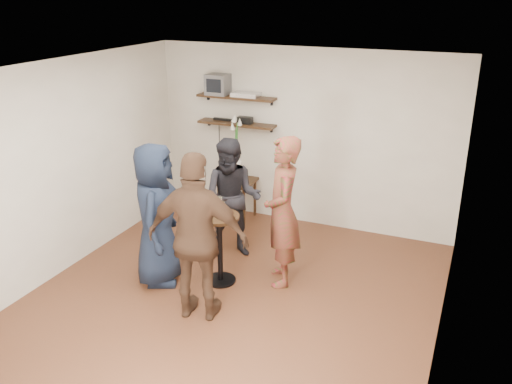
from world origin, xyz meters
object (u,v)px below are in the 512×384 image
side_table (237,186)px  person_plaid (282,212)px  crt_monitor (218,84)px  dvd_deck (246,95)px  radio (245,120)px  person_dark (232,199)px  drinks_table (220,240)px  person_navy (156,215)px  person_brown (198,238)px

side_table → person_plaid: size_ratio=0.34×
crt_monitor → dvd_deck: size_ratio=0.80×
radio → person_plaid: bearing=-53.8°
dvd_deck → person_plaid: dvd_deck is taller
radio → side_table: radio is taller
crt_monitor → radio: size_ratio=1.45×
person_dark → person_plaid: bearing=-39.5°
crt_monitor → person_plaid: crt_monitor is taller
drinks_table → person_navy: size_ratio=0.50×
side_table → person_dark: 1.22m
side_table → drinks_table: bearing=-71.0°
crt_monitor → person_dark: size_ratio=0.20×
person_plaid → dvd_deck: bearing=-168.8°
drinks_table → person_dark: size_ratio=0.55×
crt_monitor → radio: bearing=0.0°
side_table → person_brown: (0.75, -2.55, 0.40)m
dvd_deck → person_navy: dvd_deck is taller
side_table → person_dark: person_dark is taller
dvd_deck → drinks_table: dvd_deck is taller
radio → person_dark: bearing=-73.0°
side_table → dvd_deck: bearing=64.3°
person_brown → radio: bearing=-85.5°
side_table → person_brown: size_ratio=0.34×
crt_monitor → person_plaid: 2.62m
dvd_deck → person_navy: (-0.15, -2.25, -1.03)m
radio → side_table: 1.01m
radio → side_table: (-0.07, -0.17, -1.00)m
radio → person_plaid: (1.24, -1.69, -0.61)m
dvd_deck → person_brown: 2.97m
radio → person_dark: size_ratio=0.14×
radio → person_navy: size_ratio=0.13×
side_table → person_navy: size_ratio=0.36×
dvd_deck → person_dark: 1.73m
dvd_deck → radio: (-0.02, 0.00, -0.38)m
person_brown → side_table: bearing=-83.2°
dvd_deck → side_table: size_ratio=0.64×
dvd_deck → person_brown: (0.67, -2.72, -0.97)m
dvd_deck → side_table: (-0.08, -0.17, -1.38)m
side_table → drinks_table: drinks_table is taller
drinks_table → person_brown: person_brown is taller
person_plaid → person_brown: size_ratio=0.98×
person_dark → side_table: bearing=98.9°
crt_monitor → person_navy: size_ratio=0.18×
dvd_deck → radio: size_ratio=1.82×
person_plaid → person_brown: person_brown is taller
side_table → person_navy: person_navy is taller
crt_monitor → radio: (0.43, 0.00, -0.50)m
person_plaid → person_dark: bearing=-140.5°
person_plaid → person_dark: person_plaid is taller
crt_monitor → person_brown: bearing=-67.7°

